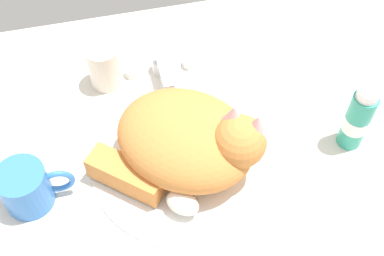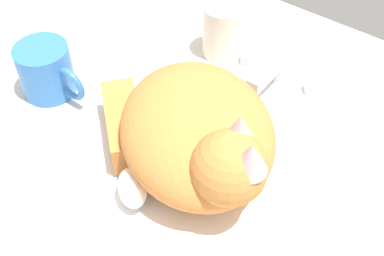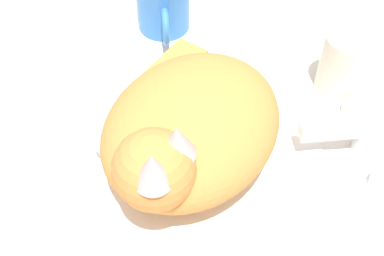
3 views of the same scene
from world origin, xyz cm
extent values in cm
cube|color=silver|center=(0.00, 0.00, -1.50)|extent=(110.00, 82.50, 3.00)
cylinder|color=white|center=(0.00, 0.00, 0.46)|extent=(33.51, 33.51, 0.92)
cylinder|color=silver|center=(0.00, 22.36, 1.60)|extent=(3.60, 3.60, 3.20)
cube|color=silver|center=(0.00, 17.81, 4.20)|extent=(2.00, 9.12, 2.00)
cylinder|color=silver|center=(-5.88, 22.36, 0.90)|extent=(2.80, 2.80, 1.80)
cylinder|color=silver|center=(5.88, 22.36, 0.90)|extent=(2.80, 2.80, 1.80)
ellipsoid|color=#D17F3D|center=(0.00, 0.00, 6.62)|extent=(30.56, 30.00, 11.41)
sphere|color=#D17F3D|center=(7.75, -4.61, 9.76)|extent=(12.41, 12.41, 8.81)
ellipsoid|color=white|center=(6.40, -3.48, 8.05)|extent=(7.50, 7.39, 4.84)
cone|color=#DB9E9E|center=(7.22, -2.16, 13.50)|extent=(5.58, 5.58, 3.96)
cone|color=#DB9E9E|center=(10.26, -4.71, 13.50)|extent=(5.58, 5.58, 3.96)
cube|color=#D17F3D|center=(-10.57, -2.44, 3.22)|extent=(13.18, 12.24, 4.61)
ellipsoid|color=white|center=(-2.68, -9.67, 2.99)|extent=(6.60, 6.36, 4.15)
cylinder|color=#3372C6|center=(-26.86, -1.68, 4.05)|extent=(8.08, 8.08, 8.10)
torus|color=#3372C6|center=(-21.62, -1.68, 4.05)|extent=(5.53, 1.00, 5.53)
cylinder|color=silver|center=(-11.00, 21.75, 4.50)|extent=(6.28, 6.28, 8.99)
cylinder|color=teal|center=(29.72, -2.65, 6.11)|extent=(4.38, 4.38, 12.22)
cylinder|color=white|center=(29.72, -2.65, 5.50)|extent=(4.46, 4.46, 3.05)
cylinder|color=white|center=(29.72, -2.65, 13.12)|extent=(3.72, 3.72, 1.80)
camera|label=1|loc=(-9.91, -46.76, 74.25)|focal=46.67mm
camera|label=2|loc=(24.99, -34.40, 53.08)|focal=46.94mm
camera|label=3|loc=(38.47, -3.85, 53.33)|focal=48.82mm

